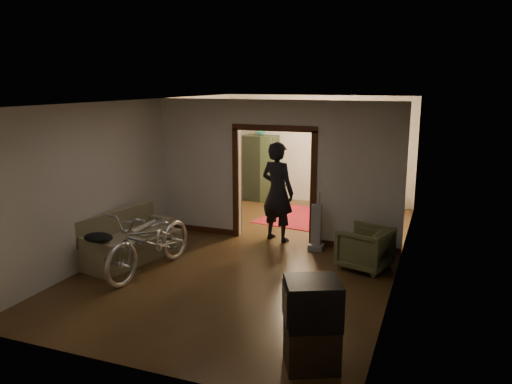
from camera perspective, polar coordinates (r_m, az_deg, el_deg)
The scene contains 24 objects.
floor at distance 9.54m, azimuth 0.64°, elevation -6.69°, with size 5.00×8.50×0.01m, color #372311.
ceiling at distance 9.01m, azimuth 0.69°, elevation 10.37°, with size 5.00×8.50×0.01m, color white.
wall_back at distance 13.20m, azimuth 7.05°, elevation 4.85°, with size 5.00×0.02×2.80m, color beige.
wall_left at distance 10.29m, azimuth -12.53°, elevation 2.49°, with size 0.02×8.50×2.80m, color beige.
wall_right at distance 8.66m, azimuth 16.40°, elevation 0.42°, with size 0.02×8.50×2.80m, color beige.
partition_wall at distance 9.87m, azimuth 2.17°, elevation 2.37°, with size 5.00×0.14×2.80m, color beige.
door_casing at distance 9.93m, azimuth 2.15°, elevation 0.66°, with size 1.74×0.20×2.32m, color #371A0C.
far_window at distance 12.99m, azimuth 10.04°, elevation 5.30°, with size 0.98×0.06×1.28m, color black.
chandelier at distance 11.42m, azimuth 5.05°, elevation 8.51°, with size 0.24×0.24×0.24m, color #FFE0A5.
light_switch at distance 9.55m, azimuth 7.99°, elevation 0.99°, with size 0.08×0.01×0.12m, color silver.
sofa at distance 9.25m, azimuth -14.25°, elevation -4.90°, with size 0.84×1.87×0.86m, color #75714E.
rolled_paper at distance 9.40m, azimuth -12.74°, elevation -3.90°, with size 0.09×0.09×0.73m, color beige.
jacket at distance 8.46m, azimuth -17.58°, elevation -4.98°, with size 0.50×0.38×0.15m, color black.
bicycle at distance 8.51m, azimuth -11.99°, elevation -5.44°, with size 0.74×2.11×1.11m, color silver.
armchair at distance 8.74m, azimuth 12.31°, elevation -6.27°, with size 0.78×0.80×0.73m, color #535932.
tv_stand at distance 5.86m, azimuth 6.36°, elevation -16.92°, with size 0.58×0.52×0.52m, color black.
crt_tv at distance 5.63m, azimuth 6.49°, elevation -12.44°, with size 0.59×0.53×0.51m, color black.
vacuum at distance 9.50m, azimuth 6.91°, elevation -4.04°, with size 0.27×0.22×0.89m, color gray.
person at distance 9.90m, azimuth 2.47°, elevation 0.04°, with size 0.73×0.48×2.00m, color black.
oriental_rug at distance 11.86m, azimuth 4.93°, elevation -2.83°, with size 1.51×1.98×0.02m, color maroon.
locker at distance 13.32m, azimuth 0.52°, elevation 2.75°, with size 0.88×0.49×1.76m, color #293721.
globe at distance 13.18m, azimuth 0.53°, elevation 7.30°, with size 0.30×0.30×0.30m, color #1E5972.
desk at distance 12.46m, azimuth 11.63°, elevation -0.54°, with size 1.02×0.57×0.76m, color black.
desk_chair at distance 12.20m, azimuth 7.79°, elevation -0.37°, with size 0.39×0.39×0.88m, color black.
Camera 1 is at (3.10, -8.46, 3.13)m, focal length 35.00 mm.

